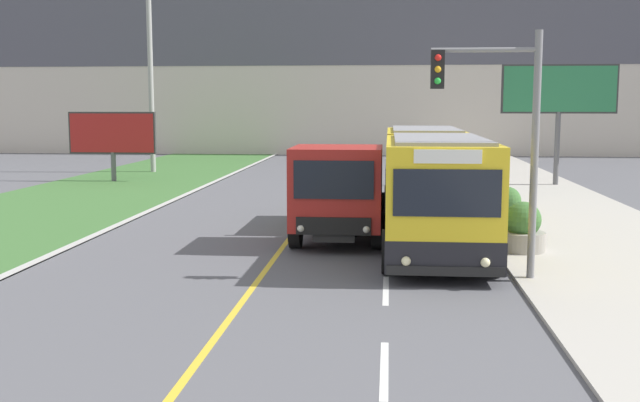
# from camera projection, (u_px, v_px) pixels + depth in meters

# --- Properties ---
(apartment_block_background) EXTENTS (80.00, 8.04, 18.74)m
(apartment_block_background) POSITION_uv_depth(u_px,v_px,m) (354.00, 31.00, 57.96)
(apartment_block_background) COLOR beige
(apartment_block_background) RESTS_ON ground_plane
(city_bus) EXTENTS (2.63, 12.83, 2.99)m
(city_bus) POSITION_uv_depth(u_px,v_px,m) (430.00, 183.00, 21.44)
(city_bus) COLOR yellow
(city_bus) RESTS_ON ground_plane
(dump_truck) EXTENTS (2.45, 6.81, 2.66)m
(dump_truck) POSITION_uv_depth(u_px,v_px,m) (339.00, 193.00, 20.57)
(dump_truck) COLOR black
(dump_truck) RESTS_ON ground_plane
(utility_pole_far) EXTENTS (1.80, 0.28, 11.63)m
(utility_pole_far) POSITION_uv_depth(u_px,v_px,m) (150.00, 65.00, 40.75)
(utility_pole_far) COLOR #9E9E99
(utility_pole_far) RESTS_ON ground_plane
(traffic_light_mast) EXTENTS (2.28, 0.32, 5.29)m
(traffic_light_mast) POSITION_uv_depth(u_px,v_px,m) (502.00, 122.00, 15.68)
(traffic_light_mast) COLOR slate
(traffic_light_mast) RESTS_ON ground_plane
(billboard_large) EXTENTS (5.17, 0.24, 5.55)m
(billboard_large) POSITION_uv_depth(u_px,v_px,m) (559.00, 93.00, 33.96)
(billboard_large) COLOR #59595B
(billboard_large) RESTS_ON ground_plane
(billboard_small) EXTENTS (4.30, 0.24, 3.39)m
(billboard_small) POSITION_uv_depth(u_px,v_px,m) (112.00, 134.00, 36.27)
(billboard_small) COLOR #59595B
(billboard_small) RESTS_ON ground_plane
(planter_round_near) EXTENTS (1.15, 1.15, 1.26)m
(planter_round_near) POSITION_uv_depth(u_px,v_px,m) (522.00, 230.00, 18.87)
(planter_round_near) COLOR gray
(planter_round_near) RESTS_ON sidewalk_right
(planter_round_second) EXTENTS (1.06, 1.06, 1.20)m
(planter_round_second) POSITION_uv_depth(u_px,v_px,m) (507.00, 209.00, 22.82)
(planter_round_second) COLOR gray
(planter_round_second) RESTS_ON sidewalk_right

